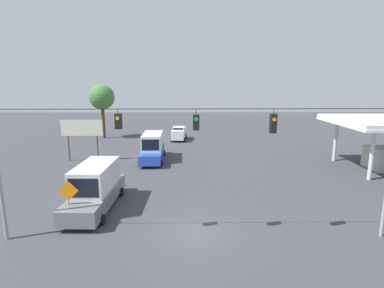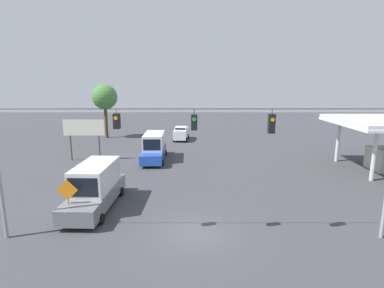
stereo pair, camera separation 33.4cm
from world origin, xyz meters
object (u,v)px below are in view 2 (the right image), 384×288
at_px(traffic_cone_nearest, 91,208).
at_px(traffic_cone_third, 109,187).
at_px(roadside_billboard, 84,130).
at_px(tree_horizon_left, 105,98).
at_px(sedan_white_withflow_deep, 181,133).
at_px(work_zone_sign, 68,193).
at_px(traffic_cone_second, 102,196).
at_px(overhead_signal_span, 196,154).
at_px(box_truck_grey_parked_shoulder, 95,186).
at_px(traffic_cone_fourth, 116,179).
at_px(box_truck_blue_withflow_far, 154,147).

xyz_separation_m(traffic_cone_nearest, traffic_cone_third, (-0.05, -4.18, 0.00)).
bearing_deg(roadside_billboard, tree_horizon_left, -83.77).
distance_m(traffic_cone_nearest, roadside_billboard, 14.73).
bearing_deg(traffic_cone_nearest, sedan_white_withflow_deep, -101.42).
relative_size(sedan_white_withflow_deep, work_zone_sign, 1.60).
distance_m(traffic_cone_third, work_zone_sign, 6.21).
distance_m(roadside_billboard, work_zone_sign, 15.89).
xyz_separation_m(traffic_cone_second, work_zone_sign, (0.81, 3.84, 1.71)).
xyz_separation_m(traffic_cone_nearest, tree_horizon_left, (6.53, -27.26, 5.93)).
relative_size(roadside_billboard, work_zone_sign, 1.59).
distance_m(overhead_signal_span, traffic_cone_second, 9.89).
bearing_deg(overhead_signal_span, box_truck_grey_parked_shoulder, -31.65).
height_order(traffic_cone_fourth, roadside_billboard, roadside_billboard).
xyz_separation_m(sedan_white_withflow_deep, roadside_billboard, (10.16, 11.89, 2.32)).
bearing_deg(traffic_cone_third, box_truck_blue_withflow_far, -104.57).
xyz_separation_m(traffic_cone_fourth, roadside_billboard, (5.15, -7.35, 3.09)).
xyz_separation_m(traffic_cone_third, roadside_billboard, (5.08, -9.31, 3.09)).
xyz_separation_m(sedan_white_withflow_deep, work_zone_sign, (5.86, 27.12, 0.94)).
bearing_deg(tree_horizon_left, work_zone_sign, 101.32).
bearing_deg(traffic_cone_second, roadside_billboard, -65.83).
relative_size(traffic_cone_nearest, roadside_billboard, 0.12).
bearing_deg(work_zone_sign, traffic_cone_third, -97.50).
height_order(traffic_cone_third, tree_horizon_left, tree_horizon_left).
bearing_deg(traffic_cone_nearest, traffic_cone_third, -90.70).
relative_size(overhead_signal_span, traffic_cone_second, 37.86).
height_order(sedan_white_withflow_deep, tree_horizon_left, tree_horizon_left).
bearing_deg(traffic_cone_third, traffic_cone_fourth, -91.90).
distance_m(sedan_white_withflow_deep, traffic_cone_nearest, 25.91).
bearing_deg(traffic_cone_second, tree_horizon_left, -75.27).
distance_m(overhead_signal_span, box_truck_grey_parked_shoulder, 8.73).
bearing_deg(traffic_cone_second, box_truck_grey_parked_shoulder, 90.25).
bearing_deg(work_zone_sign, roadside_billboard, -74.23).
height_order(overhead_signal_span, box_truck_blue_withflow_far, overhead_signal_span).
height_order(overhead_signal_span, traffic_cone_fourth, overhead_signal_span).
bearing_deg(traffic_cone_nearest, traffic_cone_second, -92.25).
xyz_separation_m(box_truck_grey_parked_shoulder, traffic_cone_fourth, (-0.03, -5.27, -1.22)).
distance_m(traffic_cone_nearest, traffic_cone_fourth, 6.15).
relative_size(sedan_white_withflow_deep, traffic_cone_nearest, 8.11).
xyz_separation_m(box_truck_grey_parked_shoulder, roadside_billboard, (5.12, -12.62, 1.87)).
height_order(overhead_signal_span, traffic_cone_second, overhead_signal_span).
height_order(sedan_white_withflow_deep, traffic_cone_fourth, sedan_white_withflow_deep).
bearing_deg(traffic_cone_nearest, work_zone_sign, 67.26).
bearing_deg(sedan_white_withflow_deep, traffic_cone_fourth, 75.39).
relative_size(box_truck_blue_withflow_far, box_truck_grey_parked_shoulder, 0.99).
distance_m(traffic_cone_fourth, tree_horizon_left, 22.91).
bearing_deg(traffic_cone_nearest, roadside_billboard, -69.56).
distance_m(traffic_cone_second, traffic_cone_fourth, 4.05).
relative_size(box_truck_blue_withflow_far, traffic_cone_fourth, 12.97).
height_order(traffic_cone_third, roadside_billboard, roadside_billboard).
relative_size(traffic_cone_fourth, work_zone_sign, 0.20).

